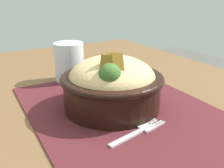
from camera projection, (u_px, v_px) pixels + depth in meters
name	position (u px, v px, depth m)	size (l,w,h in m)	color
table	(138.00, 150.00, 0.53)	(1.36, 0.80, 0.76)	brown
placemat	(123.00, 111.00, 0.52)	(0.46, 0.34, 0.00)	#47191E
bowl	(112.00, 84.00, 0.51)	(0.20, 0.20, 0.12)	black
fork	(140.00, 131.00, 0.44)	(0.04, 0.12, 0.00)	beige
drinking_glass	(69.00, 65.00, 0.68)	(0.08, 0.08, 0.10)	silver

